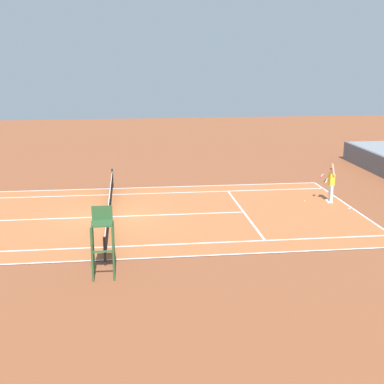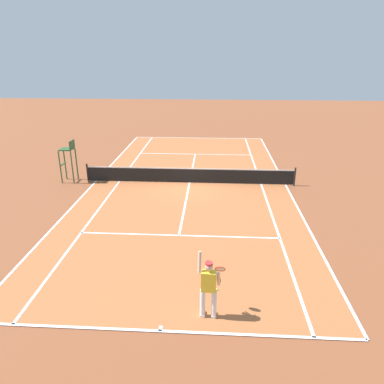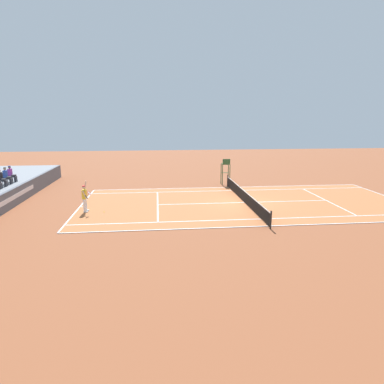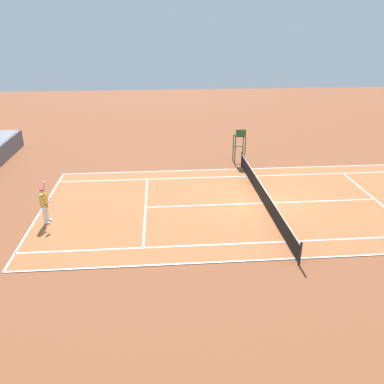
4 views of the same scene
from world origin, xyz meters
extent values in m
plane|color=brown|center=(0.00, 0.00, 0.00)|extent=(80.00, 80.00, 0.00)
cube|color=#B76638|center=(0.00, 0.00, 0.01)|extent=(10.98, 23.78, 0.02)
cube|color=white|center=(0.00, 11.89, 0.02)|extent=(10.98, 0.10, 0.01)
cube|color=white|center=(-5.49, 0.00, 0.02)|extent=(0.10, 23.78, 0.01)
cube|color=white|center=(5.49, 0.00, 0.02)|extent=(0.10, 23.78, 0.01)
cube|color=white|center=(-4.11, 0.00, 0.02)|extent=(0.10, 23.78, 0.01)
cube|color=white|center=(4.11, 0.00, 0.02)|extent=(0.10, 23.78, 0.01)
cube|color=white|center=(0.00, 6.40, 0.02)|extent=(8.22, 0.10, 0.01)
cube|color=white|center=(0.00, -6.40, 0.02)|extent=(8.22, 0.10, 0.01)
cube|color=white|center=(0.00, 0.00, 0.02)|extent=(0.10, 12.80, 0.01)
cube|color=white|center=(0.00, 11.79, 0.02)|extent=(0.10, 0.20, 0.01)
cylinder|color=black|center=(-5.94, 0.00, 0.54)|extent=(0.10, 0.10, 1.07)
cylinder|color=black|center=(5.94, 0.00, 0.54)|extent=(0.10, 0.10, 1.07)
cube|color=black|center=(0.00, 0.00, 0.48)|extent=(11.78, 0.02, 0.84)
cube|color=white|center=(0.00, 0.00, 0.90)|extent=(11.78, 0.03, 0.06)
cube|color=#565B66|center=(0.00, 16.61, 0.65)|extent=(24.89, 0.24, 1.29)
cube|color=silver|center=(0.00, 16.48, 0.71)|extent=(8.71, 0.01, 0.32)
cube|color=#2D2D33|center=(0.67, 17.36, 1.51)|extent=(0.30, 0.14, 0.44)
cube|color=#474C56|center=(1.56, 17.66, 1.70)|extent=(0.44, 0.44, 0.06)
cylinder|color=#4C4C51|center=(1.73, 17.51, 1.48)|extent=(0.04, 0.04, 0.38)
cylinder|color=#4C4C51|center=(1.38, 17.51, 1.48)|extent=(0.04, 0.04, 0.38)
cube|color=#2D2D33|center=(1.56, 17.56, 1.78)|extent=(0.34, 0.44, 0.16)
cube|color=#2D2D33|center=(1.56, 17.36, 1.51)|extent=(0.30, 0.14, 0.44)
cube|color=black|center=(1.56, 17.72, 2.07)|extent=(0.36, 0.22, 0.52)
cube|color=#474C56|center=(2.47, 17.66, 1.70)|extent=(0.44, 0.44, 0.06)
cube|color=#474C56|center=(2.47, 17.86, 1.95)|extent=(0.44, 0.06, 0.44)
cylinder|color=#4C4C51|center=(2.65, 17.51, 1.48)|extent=(0.04, 0.04, 0.38)
cylinder|color=#4C4C51|center=(2.30, 17.51, 1.48)|extent=(0.04, 0.04, 0.38)
cube|color=#2D2D33|center=(2.47, 17.56, 1.78)|extent=(0.34, 0.44, 0.16)
cube|color=#2D2D33|center=(2.47, 17.36, 1.51)|extent=(0.30, 0.14, 0.44)
cube|color=#2D4CA8|center=(2.47, 17.72, 2.07)|extent=(0.36, 0.22, 0.52)
sphere|color=tan|center=(2.47, 17.72, 2.44)|extent=(0.20, 0.20, 0.20)
cylinder|color=black|center=(2.47, 17.72, 2.53)|extent=(0.19, 0.19, 0.05)
cube|color=#474C56|center=(3.30, 17.66, 1.70)|extent=(0.44, 0.44, 0.06)
cube|color=#474C56|center=(3.30, 17.86, 1.95)|extent=(0.44, 0.06, 0.44)
cylinder|color=#4C4C51|center=(3.47, 17.51, 1.48)|extent=(0.04, 0.04, 0.38)
cylinder|color=#4C4C51|center=(3.12, 17.51, 1.48)|extent=(0.04, 0.04, 0.38)
cube|color=#2D2D33|center=(3.30, 17.56, 1.78)|extent=(0.34, 0.44, 0.16)
cube|color=#2D2D33|center=(3.30, 17.36, 1.51)|extent=(0.30, 0.14, 0.44)
cube|color=purple|center=(3.30, 17.72, 2.07)|extent=(0.36, 0.22, 0.52)
sphere|color=brown|center=(3.30, 17.72, 2.44)|extent=(0.20, 0.20, 0.20)
cylinder|color=#2D4CA8|center=(3.30, 17.72, 2.53)|extent=(0.19, 0.19, 0.05)
cylinder|color=white|center=(-1.13, 11.22, 0.46)|extent=(0.15, 0.15, 0.92)
cylinder|color=white|center=(-1.45, 11.25, 0.46)|extent=(0.15, 0.15, 0.92)
cube|color=white|center=(-1.13, 11.16, 0.05)|extent=(0.14, 0.29, 0.10)
cube|color=white|center=(-1.45, 11.19, 0.05)|extent=(0.14, 0.29, 0.10)
cube|color=yellow|center=(-1.29, 11.23, 1.22)|extent=(0.42, 0.27, 0.60)
sphere|color=beige|center=(-1.29, 11.23, 1.69)|extent=(0.22, 0.22, 0.22)
cylinder|color=red|center=(-1.29, 11.23, 1.78)|extent=(0.21, 0.21, 0.06)
cylinder|color=beige|center=(-1.03, 11.19, 1.78)|extent=(0.10, 0.22, 0.61)
cylinder|color=beige|center=(-1.55, 11.15, 1.24)|extent=(0.11, 0.33, 0.56)
cylinder|color=black|center=(-1.60, 11.04, 1.11)|extent=(0.05, 0.19, 0.25)
torus|color=red|center=(-1.60, 10.86, 1.37)|extent=(0.32, 0.21, 0.26)
cylinder|color=silver|center=(-1.60, 10.86, 1.37)|extent=(0.28, 0.18, 0.22)
sphere|color=#D1E533|center=(-1.55, 9.98, 0.03)|extent=(0.07, 0.07, 0.07)
cylinder|color=#2D562D|center=(7.36, 0.35, 0.95)|extent=(0.07, 0.07, 1.90)
cylinder|color=#2D562D|center=(7.36, -0.35, 0.95)|extent=(0.07, 0.07, 1.90)
cylinder|color=#2D562D|center=(6.66, 0.35, 0.95)|extent=(0.07, 0.07, 1.90)
cylinder|color=#2D562D|center=(6.66, -0.35, 0.95)|extent=(0.07, 0.07, 1.90)
cube|color=#2D562D|center=(7.01, 0.00, 1.93)|extent=(0.70, 0.70, 0.06)
cube|color=#2D562D|center=(6.66, 0.00, 2.20)|extent=(0.06, 0.70, 0.48)
cube|color=#2D562D|center=(7.33, 0.00, 1.04)|extent=(0.10, 0.70, 0.04)
camera|label=1|loc=(24.29, 0.94, 7.40)|focal=50.06mm
camera|label=2|loc=(-1.34, 19.59, 7.06)|focal=33.85mm
camera|label=3|loc=(-23.54, 6.33, 6.29)|focal=31.27mm
camera|label=4|loc=(-19.03, 5.47, 9.13)|focal=36.61mm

